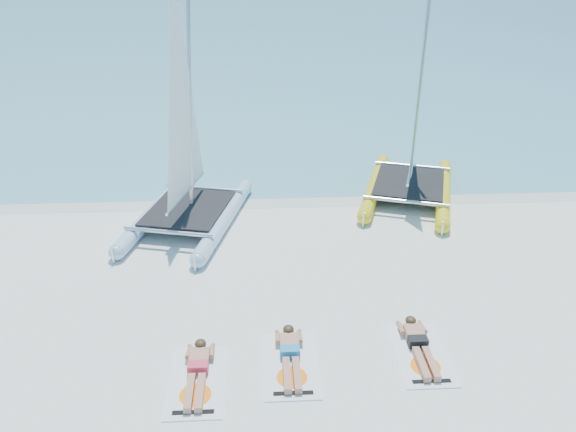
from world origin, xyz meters
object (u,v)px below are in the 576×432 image
towel_a (197,381)px  towel_c (420,354)px  sunbather_a (198,369)px  sunbather_c (418,343)px  catamaran_blue (185,149)px  sunbather_b (290,353)px  towel_b (291,365)px  catamaran_yellow (416,120)px

towel_a → towel_c: 4.22m
sunbather_a → sunbather_c: (4.18, 0.51, 0.00)m
catamaran_blue → sunbather_a: (0.78, -6.37, -2.01)m
catamaran_blue → sunbather_b: bearing=-54.1°
sunbather_a → towel_b: 1.71m
towel_b → towel_c: 2.49m
sunbather_a → towel_c: size_ratio=0.93×
catamaran_yellow → towel_b: 9.46m
towel_a → towel_c: same height
catamaran_yellow → sunbather_a: bearing=-107.8°
towel_a → sunbather_a: sunbather_a is taller
towel_b → catamaran_blue: bearing=111.8°
towel_a → sunbather_a: size_ratio=1.07×
sunbather_b → towel_b: bearing=-90.0°
towel_c → towel_b: bearing=-176.3°
towel_b → sunbather_b: sunbather_b is taller
catamaran_yellow → sunbather_c: 8.27m
catamaran_blue → towel_a: catamaran_blue is taller
towel_a → towel_b: 1.73m
sunbather_c → catamaran_yellow: bearing=77.1°
sunbather_a → towel_c: 4.20m
catamaran_yellow → towel_c: bearing=-84.7°
catamaran_blue → towel_b: catamaran_blue is taller
towel_b → towel_c: bearing=3.7°
catamaran_yellow → towel_b: size_ratio=3.90×
sunbather_b → sunbather_c: size_ratio=1.00×
catamaran_blue → towel_b: bearing=-54.7°
sunbather_a → towel_b: size_ratio=0.93×
sunbather_a → sunbather_c: 4.22m
towel_a → sunbather_a: bearing=90.0°
catamaran_yellow → sunbather_b: size_ratio=4.18×
towel_b → towel_a: bearing=-168.3°
towel_b → towel_c: size_ratio=1.00×
sunbather_b → towel_c: bearing=-0.7°
catamaran_blue → sunbather_c: size_ratio=4.13×
towel_b → sunbather_c: (2.49, 0.35, 0.11)m
sunbather_a → sunbather_b: 1.73m
towel_a → sunbather_b: bearing=17.7°
towel_b → towel_c: same height
catamaran_blue → sunbather_b: 6.82m
sunbather_a → towel_b: sunbather_a is taller
sunbather_a → catamaran_blue: bearing=97.0°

